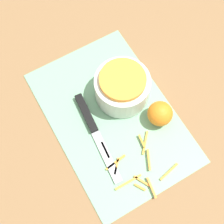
% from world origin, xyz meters
% --- Properties ---
extents(ground_plane, '(4.00, 4.00, 0.00)m').
position_xyz_m(ground_plane, '(0.00, 0.00, 0.00)').
color(ground_plane, olive).
extents(cutting_board, '(0.47, 0.31, 0.01)m').
position_xyz_m(cutting_board, '(0.00, 0.00, 0.00)').
color(cutting_board, '#75AD84').
rests_on(cutting_board, ground_plane).
extents(bowl_speckled, '(0.15, 0.15, 0.09)m').
position_xyz_m(bowl_speckled, '(-0.04, 0.06, 0.05)').
color(bowl_speckled, silver).
rests_on(bowl_speckled, cutting_board).
extents(knife, '(0.26, 0.04, 0.02)m').
position_xyz_m(knife, '(-0.01, -0.06, 0.01)').
color(knife, black).
rests_on(knife, cutting_board).
extents(orange_left, '(0.07, 0.07, 0.07)m').
position_xyz_m(orange_left, '(0.07, 0.11, 0.04)').
color(orange_left, orange).
rests_on(orange_left, cutting_board).
extents(peel_pile, '(0.19, 0.17, 0.01)m').
position_xyz_m(peel_pile, '(0.15, -0.01, 0.01)').
color(peel_pile, gold).
rests_on(peel_pile, cutting_board).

